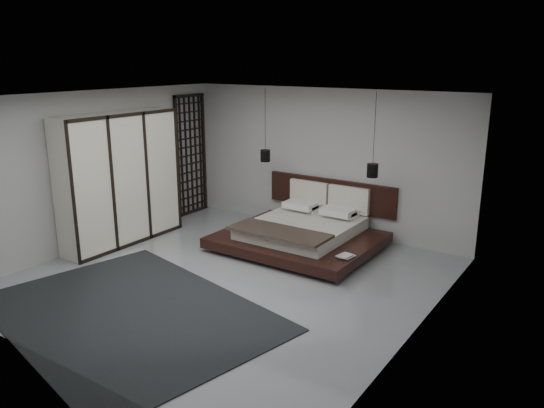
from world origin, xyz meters
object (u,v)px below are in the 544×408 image
Objects in this scene: pendant_right at (372,170)px; wardrobe at (120,179)px; lattice_screen at (191,155)px; pendant_left at (265,155)px; rug at (129,313)px; bed at (303,231)px.

pendant_right reaches higher than wardrobe.
lattice_screen is 2.06m from pendant_left.
pendant_right is at bearing 67.15° from rug.
pendant_right is at bearing 27.29° from wardrobe.
wardrobe is at bearing 140.00° from rug.
bed is 1.71m from pendant_left.
pendant_left is 4.34m from rug.
pendant_left is at bearing 159.25° from bed.
wardrobe is at bearing -83.46° from lattice_screen.
lattice_screen is at bearing 176.73° from pendant_left.
pendant_left reaches higher than rug.
wardrobe is 0.62× the size of rug.
wardrobe reaches higher than bed.
bed is 1.89× the size of pendant_right.
pendant_left is at bearing 97.57° from rug.
lattice_screen is 4.29m from pendant_right.
pendant_left reaches higher than wardrobe.
bed is at bearing 29.63° from wardrobe.
rug is (-1.70, -4.03, -1.47)m from pendant_right.
wardrobe is (-2.91, -1.66, 0.92)m from bed.
lattice_screen is 0.65× the size of rug.
wardrobe is 3.27m from rug.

